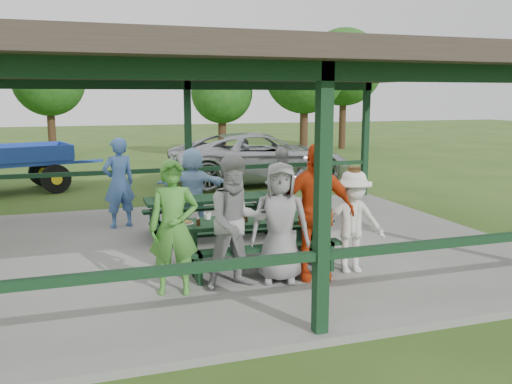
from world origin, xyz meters
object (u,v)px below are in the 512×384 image
object	(u,v)px
picnic_table_far	(211,212)
contestant_grey_left	(237,223)
contestant_white_fedora	(353,221)
contestant_green	(174,228)
picnic_table_near	(255,236)
contestant_red	(314,212)
spectator_lblue	(193,186)
pickup_truck	(261,158)
spectator_grey	(280,184)
contestant_grey_mid	(280,223)
farm_trailer	(13,167)
spectator_blue	(119,183)

from	to	relation	value
picnic_table_far	contestant_grey_left	world-z (taller)	contestant_grey_left
contestant_white_fedora	contestant_green	bearing A→B (deg)	-169.89
picnic_table_near	contestant_red	size ratio (longest dim) A/B	1.21
contestant_white_fedora	spectator_lblue	world-z (taller)	spectator_lblue
pickup_truck	spectator_lblue	bearing A→B (deg)	149.34
picnic_table_near	contestant_white_fedora	distance (m)	1.55
contestant_grey_left	contestant_white_fedora	size ratio (longest dim) A/B	1.15
spectator_grey	pickup_truck	size ratio (longest dim) A/B	0.27
picnic_table_far	contestant_green	size ratio (longest dim) A/B	1.36
spectator_lblue	contestant_grey_left	bearing A→B (deg)	99.32
picnic_table_far	contestant_grey_mid	bearing A→B (deg)	-83.27
picnic_table_far	contestant_red	size ratio (longest dim) A/B	1.24
contestant_grey_left	spectator_grey	distance (m)	4.35
contestant_green	contestant_white_fedora	size ratio (longest dim) A/B	1.13
picnic_table_near	contestant_white_fedora	xyz separation A→B (m)	(1.30, -0.77, 0.31)
contestant_grey_mid	spectator_lblue	world-z (taller)	contestant_grey_mid
picnic_table_far	pickup_truck	distance (m)	7.15
contestant_green	contestant_white_fedora	bearing A→B (deg)	16.47
picnic_table_far	spectator_lblue	bearing A→B (deg)	98.53
contestant_grey_mid	contestant_red	size ratio (longest dim) A/B	0.87
contestant_white_fedora	spectator_grey	distance (m)	3.72
contestant_white_fedora	farm_trailer	bearing A→B (deg)	128.73
contestant_white_fedora	spectator_grey	xyz separation A→B (m)	(0.22, 3.71, -0.01)
contestant_white_fedora	spectator_grey	world-z (taller)	contestant_white_fedora
contestant_grey_left	contestant_red	world-z (taller)	contestant_red
picnic_table_far	contestant_red	xyz separation A→B (m)	(0.86, -2.86, 0.53)
spectator_blue	contestant_grey_mid	bearing A→B (deg)	97.27
picnic_table_far	spectator_blue	world-z (taller)	spectator_blue
picnic_table_near	contestant_white_fedora	world-z (taller)	contestant_white_fedora
picnic_table_near	contestant_grey_left	xyz separation A→B (m)	(-0.55, -0.89, 0.46)
picnic_table_near	picnic_table_far	world-z (taller)	same
picnic_table_near	farm_trailer	size ratio (longest dim) A/B	0.57
spectator_blue	picnic_table_far	bearing A→B (deg)	123.64
spectator_grey	pickup_truck	world-z (taller)	spectator_grey
contestant_white_fedora	pickup_truck	xyz separation A→B (m)	(1.63, 9.18, -0.08)
spectator_lblue	farm_trailer	distance (m)	7.22
spectator_blue	farm_trailer	world-z (taller)	spectator_blue
spectator_grey	farm_trailer	world-z (taller)	spectator_grey
picnic_table_far	contestant_grey_mid	xyz separation A→B (m)	(0.33, -2.84, 0.40)
contestant_green	spectator_grey	bearing A→B (deg)	66.92
picnic_table_far	farm_trailer	world-z (taller)	farm_trailer
spectator_lblue	contestant_red	bearing A→B (deg)	116.48
picnic_table_far	contestant_grey_left	xyz separation A→B (m)	(-0.32, -2.89, 0.46)
contestant_grey_left	contestant_grey_mid	xyz separation A→B (m)	(0.65, 0.05, -0.06)
pickup_truck	picnic_table_near	bearing A→B (deg)	161.49
contestant_grey_mid	pickup_truck	world-z (taller)	contestant_grey_mid
contestant_grey_mid	farm_trailer	size ratio (longest dim) A/B	0.41
contestant_grey_left	spectator_grey	world-z (taller)	contestant_grey_left
picnic_table_near	picnic_table_far	bearing A→B (deg)	96.47
farm_trailer	spectator_lblue	bearing A→B (deg)	-71.55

